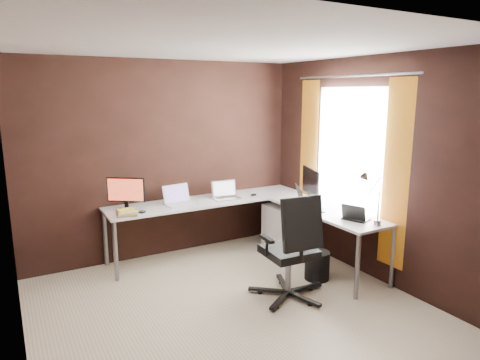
% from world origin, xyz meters
% --- Properties ---
extents(room, '(3.60, 3.60, 2.50)m').
position_xyz_m(room, '(0.34, 0.07, 1.28)').
color(room, beige).
rests_on(room, ground).
extents(desk, '(2.65, 2.25, 0.73)m').
position_xyz_m(desk, '(0.84, 1.04, 0.68)').
color(desk, white).
rests_on(desk, ground).
extents(drawer_pedestal, '(0.42, 0.50, 0.60)m').
position_xyz_m(drawer_pedestal, '(1.43, 1.15, 0.30)').
color(drawer_pedestal, white).
rests_on(drawer_pedestal, ground).
extents(monitor_left, '(0.38, 0.28, 0.39)m').
position_xyz_m(monitor_left, '(-0.59, 1.52, 0.95)').
color(monitor_left, black).
rests_on(monitor_left, desk).
extents(monitor_right, '(0.21, 0.51, 0.44)m').
position_xyz_m(monitor_right, '(1.51, 0.72, 0.98)').
color(monitor_right, black).
rests_on(monitor_right, desk).
extents(laptop_white, '(0.38, 0.29, 0.24)m').
position_xyz_m(laptop_white, '(0.05, 1.49, 0.78)').
color(laptop_white, white).
rests_on(laptop_white, desk).
extents(laptop_silver, '(0.36, 0.28, 0.23)m').
position_xyz_m(laptop_silver, '(0.70, 1.47, 0.78)').
color(laptop_silver, silver).
rests_on(laptop_silver, desk).
extents(laptop_black_big, '(0.45, 0.50, 0.27)m').
position_xyz_m(laptop_black_big, '(1.31, 0.54, 0.79)').
color(laptop_black_big, black).
rests_on(laptop_black_big, desk).
extents(laptop_black_small, '(0.28, 0.32, 0.18)m').
position_xyz_m(laptop_black_small, '(1.47, -0.10, 0.77)').
color(laptop_black_small, black).
rests_on(laptop_black_small, desk).
extents(book_stack, '(0.25, 0.21, 0.07)m').
position_xyz_m(book_stack, '(-0.65, 1.30, 0.76)').
color(book_stack, '#977851').
rests_on(book_stack, desk).
extents(mouse_left, '(0.10, 0.07, 0.04)m').
position_xyz_m(mouse_left, '(-0.47, 1.30, 0.75)').
color(mouse_left, black).
rests_on(mouse_left, desk).
extents(mouse_corner, '(0.10, 0.08, 0.03)m').
position_xyz_m(mouse_corner, '(1.09, 1.39, 0.75)').
color(mouse_corner, black).
rests_on(mouse_corner, desk).
extents(desk_lamp, '(0.19, 0.21, 0.56)m').
position_xyz_m(desk_lamp, '(1.49, -0.29, 1.08)').
color(desk_lamp, slate).
rests_on(desk_lamp, desk).
extents(office_chair, '(0.63, 0.63, 1.12)m').
position_xyz_m(office_chair, '(0.66, -0.05, 0.33)').
color(office_chair, black).
rests_on(office_chair, ground).
extents(wastebasket, '(0.35, 0.35, 0.32)m').
position_xyz_m(wastebasket, '(1.20, 0.17, 0.16)').
color(wastebasket, black).
rests_on(wastebasket, ground).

